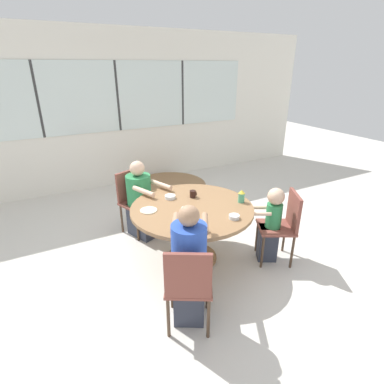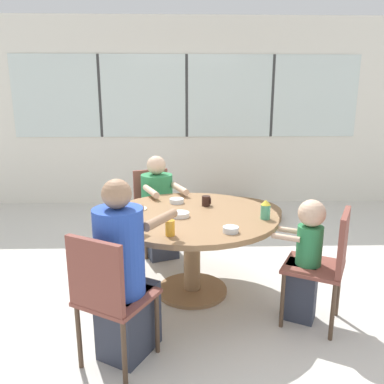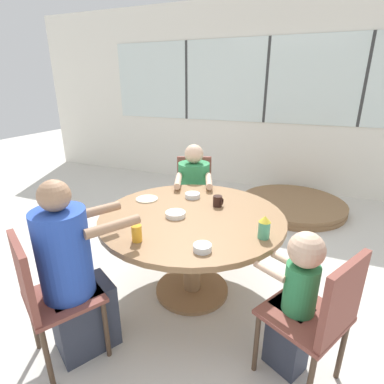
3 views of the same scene
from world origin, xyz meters
TOP-DOWN VIEW (x-y plane):
  - ground_plane at (0.00, 0.00)m, footprint 16.00×16.00m
  - wall_back_with_windows at (0.00, 2.93)m, footprint 8.40×0.08m
  - dining_table at (0.00, 0.00)m, footprint 1.40×1.40m
  - chair_for_woman_green_shirt at (-0.52, -0.93)m, footprint 0.54×0.54m
  - chair_for_man_blue_shirt at (-0.39, 1.00)m, footprint 0.52×0.52m
  - chair_for_toddler at (0.94, -0.51)m, footprint 0.54×0.54m
  - person_woman_green_shirt at (-0.44, -0.79)m, footprint 0.53×0.62m
  - person_man_blue_shirt at (-0.33, 0.84)m, footprint 0.52×0.67m
  - person_toddler at (0.81, -0.44)m, footprint 0.37×0.31m
  - coffee_mug at (0.13, 0.23)m, footprint 0.08×0.07m
  - sippy_cup at (0.57, -0.16)m, footprint 0.08×0.08m
  - juice_glass at (-0.16, -0.51)m, footprint 0.07×0.07m
  - bowl_white_shallow at (-0.13, 0.32)m, footprint 0.13×0.13m
  - bowl_cereal at (0.26, -0.46)m, footprint 0.11×0.11m
  - bowl_fruit at (-0.10, -0.08)m, footprint 0.15×0.15m
  - plate_tortillas at (-0.47, 0.13)m, footprint 0.19×0.19m
  - folded_table_stack at (0.61, 2.11)m, footprint 1.39×1.39m

SIDE VIEW (x-z plane):
  - ground_plane at x=0.00m, z-range 0.00..0.00m
  - folded_table_stack at x=0.61m, z-range 0.00..0.12m
  - person_man_blue_shirt at x=-0.33m, z-range -0.06..0.99m
  - person_toddler at x=0.81m, z-range 0.00..0.93m
  - chair_for_woman_green_shirt at x=-0.52m, z-range 0.08..0.95m
  - chair_for_man_blue_shirt at x=-0.39m, z-range 0.08..0.95m
  - chair_for_toddler at x=0.94m, z-range 0.08..0.95m
  - person_woman_green_shirt at x=-0.44m, z-range -0.06..1.11m
  - dining_table at x=0.00m, z-range 0.22..0.92m
  - plate_tortillas at x=-0.47m, z-range 0.70..0.71m
  - bowl_fruit at x=-0.10m, z-range 0.70..0.74m
  - bowl_white_shallow at x=-0.13m, z-range 0.70..0.74m
  - bowl_cereal at x=0.26m, z-range 0.70..0.74m
  - coffee_mug at x=0.13m, z-range 0.70..0.79m
  - juice_glass at x=-0.16m, z-range 0.70..0.81m
  - sippy_cup at x=0.57m, z-range 0.70..0.86m
  - wall_back_with_windows at x=0.00m, z-range 0.02..2.82m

